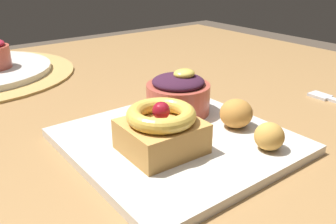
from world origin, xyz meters
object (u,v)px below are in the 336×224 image
Objects in this scene: cake_slice at (161,129)px; fritter_middle at (236,113)px; fritter_front at (269,136)px; berry_ramekin at (178,94)px; front_plate at (177,141)px.

fritter_middle is (0.12, -0.01, -0.01)m from cake_slice.
cake_slice reaches higher than fritter_front.
fritter_front is at bearing -84.95° from berry_ramekin.
fritter_front is (0.01, -0.16, -0.01)m from berry_ramekin.
front_plate is 5.75× the size of fritter_middle.
front_plate is 0.09m from berry_ramekin.
fritter_front is (0.07, -0.09, 0.02)m from front_plate.
berry_ramekin is at bearing 50.50° from front_plate.
cake_slice reaches higher than front_plate.
berry_ramekin is at bearing 41.54° from cake_slice.
berry_ramekin is 2.60× the size of fritter_front.
cake_slice is at bearing 176.01° from fritter_middle.
cake_slice is 0.97× the size of berry_ramekin.
front_plate is at bearing 22.91° from cake_slice.
fritter_front is (0.10, -0.08, -0.01)m from cake_slice.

